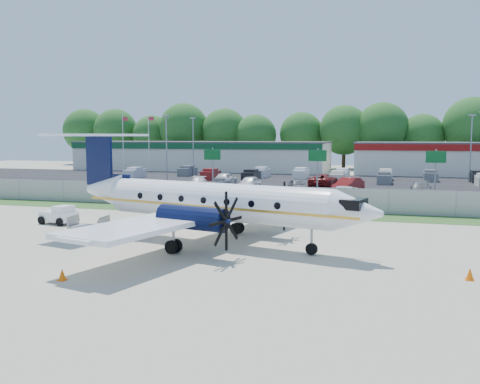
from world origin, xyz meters
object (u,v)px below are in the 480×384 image
(baggage_cart_far, at_px, (119,230))
(pushback_tug, at_px, (60,215))
(aircraft, at_px, (210,201))
(baggage_cart_near, at_px, (89,226))

(baggage_cart_far, bearing_deg, pushback_tug, 150.74)
(pushback_tug, bearing_deg, baggage_cart_far, -29.26)
(pushback_tug, bearing_deg, aircraft, -15.07)
(pushback_tug, relative_size, baggage_cart_near, 1.12)
(aircraft, bearing_deg, baggage_cart_far, -175.61)
(baggage_cart_near, xyz_separation_m, baggage_cart_far, (2.49, -0.70, 0.00))
(aircraft, bearing_deg, pushback_tug, 164.93)
(aircraft, distance_m, baggage_cart_far, 6.05)
(pushback_tug, distance_m, baggage_cart_near, 5.33)
(aircraft, height_order, baggage_cart_far, aircraft)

